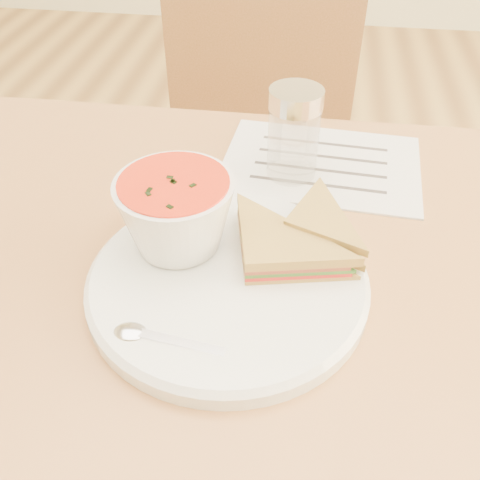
% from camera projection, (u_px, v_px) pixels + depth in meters
% --- Properties ---
extents(dining_table, '(1.00, 0.70, 0.75)m').
position_uv_depth(dining_table, '(262.00, 443.00, 0.83)').
color(dining_table, '#98502F').
rests_on(dining_table, floor).
extents(chair_far, '(0.43, 0.43, 0.91)m').
position_uv_depth(chair_far, '(242.00, 209.00, 1.15)').
color(chair_far, brown).
rests_on(chair_far, floor).
extents(plate, '(0.31, 0.31, 0.02)m').
position_uv_depth(plate, '(228.00, 282.00, 0.55)').
color(plate, white).
rests_on(plate, dining_table).
extents(soup_bowl, '(0.15, 0.15, 0.08)m').
position_uv_depth(soup_bowl, '(177.00, 217.00, 0.56)').
color(soup_bowl, white).
rests_on(soup_bowl, plate).
extents(sandwich_half_a, '(0.14, 0.14, 0.04)m').
position_uv_depth(sandwich_half_a, '(245.00, 277.00, 0.52)').
color(sandwich_half_a, '#B99341').
rests_on(sandwich_half_a, plate).
extents(sandwich_half_b, '(0.12, 0.12, 0.03)m').
position_uv_depth(sandwich_half_b, '(283.00, 232.00, 0.56)').
color(sandwich_half_b, '#B99341').
rests_on(sandwich_half_b, plate).
extents(spoon, '(0.16, 0.05, 0.01)m').
position_uv_depth(spoon, '(179.00, 343.00, 0.48)').
color(spoon, silver).
rests_on(spoon, plate).
extents(paper_menu, '(0.28, 0.21, 0.00)m').
position_uv_depth(paper_menu, '(321.00, 164.00, 0.74)').
color(paper_menu, silver).
rests_on(paper_menu, dining_table).
extents(condiment_shaker, '(0.08, 0.08, 0.12)m').
position_uv_depth(condiment_shaker, '(294.00, 135.00, 0.68)').
color(condiment_shaker, silver).
rests_on(condiment_shaker, dining_table).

